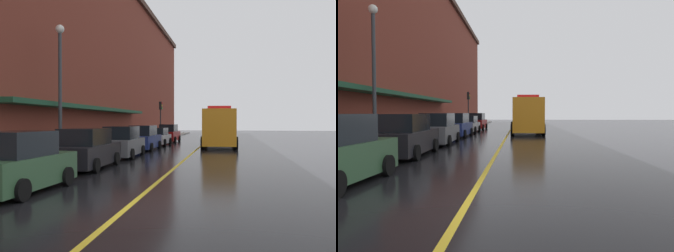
% 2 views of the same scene
% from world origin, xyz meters
% --- Properties ---
extents(ground_plane, '(112.00, 112.00, 0.00)m').
position_xyz_m(ground_plane, '(0.00, 25.00, 0.00)').
color(ground_plane, black).
extents(sidewalk_left, '(2.40, 70.00, 0.15)m').
position_xyz_m(sidewalk_left, '(-6.20, 25.00, 0.07)').
color(sidewalk_left, '#9E9B93').
rests_on(sidewalk_left, ground).
extents(lane_center_stripe, '(0.16, 70.00, 0.01)m').
position_xyz_m(lane_center_stripe, '(0.00, 25.00, 0.00)').
color(lane_center_stripe, gold).
rests_on(lane_center_stripe, ground).
extents(brick_building_left, '(10.35, 64.00, 15.91)m').
position_xyz_m(brick_building_left, '(-11.99, 23.99, 7.97)').
color(brick_building_left, maroon).
rests_on(brick_building_left, ground).
extents(parked_car_0, '(2.16, 4.23, 1.88)m').
position_xyz_m(parked_car_0, '(-3.87, 1.41, 0.87)').
color(parked_car_0, '#2D5133').
rests_on(parked_car_0, ground).
extents(parked_car_1, '(2.18, 4.75, 1.86)m').
position_xyz_m(parked_car_1, '(-4.04, 7.21, 0.87)').
color(parked_car_1, black).
rests_on(parked_car_1, ground).
extents(parked_car_2, '(2.13, 4.68, 1.89)m').
position_xyz_m(parked_car_2, '(-3.93, 12.62, 0.88)').
color(parked_car_2, '#595B60').
rests_on(parked_car_2, ground).
extents(parked_car_3, '(2.10, 4.51, 1.89)m').
position_xyz_m(parked_car_3, '(-3.98, 18.36, 0.87)').
color(parked_car_3, navy).
rests_on(parked_car_3, ground).
extents(parked_car_4, '(2.13, 4.19, 1.61)m').
position_xyz_m(parked_car_4, '(-4.03, 23.95, 0.76)').
color(parked_car_4, silver).
rests_on(parked_car_4, ground).
extents(parked_car_5, '(2.11, 4.22, 1.88)m').
position_xyz_m(parked_car_5, '(-3.89, 29.50, 0.87)').
color(parked_car_5, maroon).
rests_on(parked_car_5, ground).
extents(utility_truck, '(3.07, 9.42, 3.40)m').
position_xyz_m(utility_truck, '(1.65, 23.10, 1.62)').
color(utility_truck, orange).
rests_on(utility_truck, ground).
extents(parking_meter_0, '(0.14, 0.18, 1.33)m').
position_xyz_m(parking_meter_0, '(-5.35, 28.40, 1.06)').
color(parking_meter_0, '#4C4C51').
rests_on(parking_meter_0, sidewalk_left).
extents(parking_meter_1, '(0.14, 0.18, 1.33)m').
position_xyz_m(parking_meter_1, '(-5.35, 22.65, 1.06)').
color(parking_meter_1, '#4C4C51').
rests_on(parking_meter_1, sidewalk_left).
extents(parking_meter_2, '(0.14, 0.18, 1.33)m').
position_xyz_m(parking_meter_2, '(-5.35, 10.90, 1.06)').
color(parking_meter_2, '#4C4C51').
rests_on(parking_meter_2, sidewalk_left).
extents(street_lamp_left, '(0.44, 0.44, 6.94)m').
position_xyz_m(street_lamp_left, '(-5.95, 8.42, 4.40)').
color(street_lamp_left, '#33383D').
rests_on(street_lamp_left, sidewalk_left).
extents(traffic_light_near, '(0.38, 0.36, 4.30)m').
position_xyz_m(traffic_light_near, '(-5.29, 32.06, 3.16)').
color(traffic_light_near, '#232326').
rests_on(traffic_light_near, sidewalk_left).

